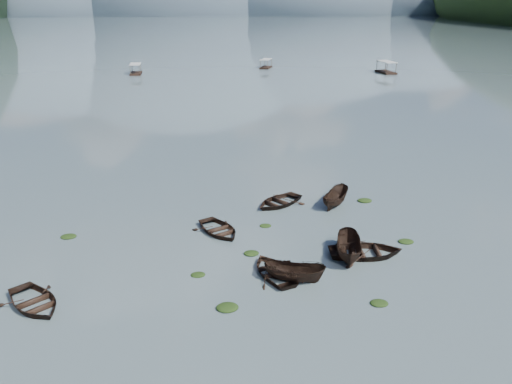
{
  "coord_description": "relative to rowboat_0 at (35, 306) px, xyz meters",
  "views": [
    {
      "loc": [
        -2.72,
        -23.79,
        15.59
      ],
      "look_at": [
        0.0,
        12.0,
        2.0
      ],
      "focal_mm": 35.0,
      "sensor_mm": 36.0,
      "label": 1
    }
  ],
  "objects": [
    {
      "name": "haze_mtn_a",
      "position": [
        -246.9,
        899.5,
        0.0
      ],
      "size": [
        520.0,
        520.0,
        280.0
      ],
      "primitive_type": "ellipsoid",
      "color": "#475666",
      "rests_on": "ground"
    },
    {
      "name": "pontoon_centre",
      "position": [
        22.9,
        106.84,
        0.0
      ],
      "size": [
        3.91,
        6.0,
        2.13
      ],
      "primitive_type": null,
      "rotation": [
        0.0,
        0.0,
        -0.31
      ],
      "color": "black",
      "rests_on": "ground"
    },
    {
      "name": "weed_clump_7",
      "position": [
        22.47,
        13.86,
        0.0
      ],
      "size": [
        1.23,
        0.98,
        0.27
      ],
      "primitive_type": "ellipsoid",
      "color": "black",
      "rests_on": "ground"
    },
    {
      "name": "rowboat_4",
      "position": [
        19.84,
        4.38,
        0.0
      ],
      "size": [
        4.99,
        3.64,
        1.01
      ],
      "primitive_type": "imported",
      "rotation": [
        0.0,
        0.0,
        1.54
      ],
      "color": "black",
      "rests_on": "ground"
    },
    {
      "name": "weed_clump_2",
      "position": [
        18.99,
        -1.24,
        0.0
      ],
      "size": [
        1.02,
        0.82,
        0.22
      ],
      "primitive_type": "ellipsoid",
      "color": "black",
      "rests_on": "ground"
    },
    {
      "name": "weed_clump_3",
      "position": [
        12.31,
        5.17,
        0.0
      ],
      "size": [
        1.01,
        0.86,
        0.23
      ],
      "primitive_type": "ellipsoid",
      "color": "black",
      "rests_on": "ground"
    },
    {
      "name": "rowboat_7",
      "position": [
        15.14,
        13.71,
        0.0
      ],
      "size": [
        5.52,
        5.38,
        0.93
      ],
      "primitive_type": "imported",
      "rotation": [
        0.0,
        0.0,
        5.42
      ],
      "color": "black",
      "rests_on": "ground"
    },
    {
      "name": "haze_mtn_d",
      "position": [
        333.1,
        899.5,
        0.0
      ],
      "size": [
        520.0,
        520.0,
        220.0
      ],
      "primitive_type": "ellipsoid",
      "color": "#475666",
      "rests_on": "ground"
    },
    {
      "name": "rowboat_8",
      "position": [
        19.77,
        13.26,
        0.0
      ],
      "size": [
        3.39,
        4.13,
        1.53
      ],
      "primitive_type": "imported",
      "rotation": [
        0.0,
        0.0,
        2.57
      ],
      "color": "black",
      "rests_on": "ground"
    },
    {
      "name": "rowboat_2",
      "position": [
        14.66,
        1.59,
        0.0
      ],
      "size": [
        3.99,
        2.51,
        1.44
      ],
      "primitive_type": "imported",
      "rotation": [
        0.0,
        0.0,
        1.25
      ],
      "color": "black",
      "rests_on": "ground"
    },
    {
      "name": "rowboat_3",
      "position": [
        13.56,
        2.44,
        0.0
      ],
      "size": [
        4.2,
        4.9,
        0.86
      ],
      "primitive_type": "imported",
      "rotation": [
        0.0,
        0.0,
        3.49
      ],
      "color": "black",
      "rests_on": "ground"
    },
    {
      "name": "haze_mtn_c",
      "position": [
        153.1,
        899.5,
        0.0
      ],
      "size": [
        520.0,
        520.0,
        260.0
      ],
      "primitive_type": "ellipsoid",
      "color": "#475666",
      "rests_on": "ground"
    },
    {
      "name": "weed_clump_1",
      "position": [
        8.87,
        2.65,
        0.0
      ],
      "size": [
        0.91,
        0.72,
        0.2
      ],
      "primitive_type": "ellipsoid",
      "color": "black",
      "rests_on": "ground"
    },
    {
      "name": "pontoon_right",
      "position": [
        50.69,
        94.95,
        0.0
      ],
      "size": [
        3.49,
        7.03,
        2.6
      ],
      "primitive_type": null,
      "rotation": [
        0.0,
        0.0,
        0.1
      ],
      "color": "black",
      "rests_on": "ground"
    },
    {
      "name": "weed_clump_6",
      "position": [
        13.66,
        9.51,
        0.0
      ],
      "size": [
        0.89,
        0.74,
        0.18
      ],
      "primitive_type": "ellipsoid",
      "color": "black",
      "rests_on": "ground"
    },
    {
      "name": "ground_plane",
      "position": [
        13.1,
        -0.5,
        0.0
      ],
      "size": [
        2400.0,
        2400.0,
        0.0
      ],
      "primitive_type": "plane",
      "color": "#49575B"
    },
    {
      "name": "rowboat_6",
      "position": [
        10.19,
        8.67,
        0.0
      ],
      "size": [
        4.73,
        5.2,
        0.88
      ],
      "primitive_type": "imported",
      "rotation": [
        0.0,
        0.0,
        0.51
      ],
      "color": "black",
      "rests_on": "ground"
    },
    {
      "name": "pontoon_left",
      "position": [
        -8.8,
        97.29,
        0.0
      ],
      "size": [
        2.91,
        6.15,
        2.3
      ],
      "primitive_type": null,
      "rotation": [
        0.0,
        0.0,
        0.07
      ],
      "color": "black",
      "rests_on": "ground"
    },
    {
      "name": "rowboat_0",
      "position": [
        0.0,
        0.0,
        0.0
      ],
      "size": [
        5.22,
        5.36,
        0.91
      ],
      "primitive_type": "imported",
      "rotation": [
        0.0,
        0.0,
        0.71
      ],
      "color": "black",
      "rests_on": "ground"
    },
    {
      "name": "rowboat_5",
      "position": [
        18.64,
        4.16,
        0.0
      ],
      "size": [
        2.48,
        4.56,
        1.67
      ],
      "primitive_type": "imported",
      "rotation": [
        0.0,
        0.0,
        -0.21
      ],
      "color": "black",
      "rests_on": "ground"
    },
    {
      "name": "weed_clump_4",
      "position": [
        23.2,
        6.1,
        0.0
      ],
      "size": [
        1.09,
        0.87,
        0.23
      ],
      "primitive_type": "ellipsoid",
      "color": "black",
      "rests_on": "ground"
    },
    {
      "name": "weed_clump_0",
      "position": [
        10.58,
        -1.05,
        0.0
      ],
      "size": [
        1.24,
        1.01,
        0.27
      ],
      "primitive_type": "ellipsoid",
      "color": "black",
      "rests_on": "ground"
    },
    {
      "name": "weed_clump_5",
      "position": [
        -0.51,
        8.69,
        0.0
      ],
      "size": [
        1.13,
        0.91,
        0.24
      ],
      "primitive_type": "ellipsoid",
      "color": "black",
      "rests_on": "ground"
    },
    {
      "name": "haze_mtn_b",
      "position": [
        -46.9,
        899.5,
        0.0
      ],
      "size": [
        520.0,
        520.0,
        340.0
      ],
      "primitive_type": "ellipsoid",
      "color": "#475666",
      "rests_on": "ground"
    }
  ]
}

